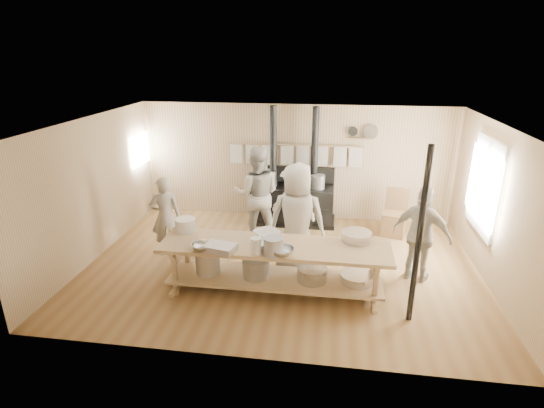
% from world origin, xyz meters
% --- Properties ---
extents(ground, '(7.00, 7.00, 0.00)m').
position_xyz_m(ground, '(0.00, 0.00, 0.00)').
color(ground, brown).
rests_on(ground, ground).
extents(room_shell, '(7.00, 7.00, 7.00)m').
position_xyz_m(room_shell, '(0.00, 0.00, 1.62)').
color(room_shell, tan).
rests_on(room_shell, ground).
extents(window_right, '(0.09, 1.50, 1.65)m').
position_xyz_m(window_right, '(3.47, 0.60, 1.50)').
color(window_right, beige).
rests_on(window_right, ground).
extents(left_opening, '(0.00, 0.90, 0.90)m').
position_xyz_m(left_opening, '(-3.45, 2.00, 1.60)').
color(left_opening, white).
rests_on(left_opening, ground).
extents(stove, '(1.90, 0.75, 2.60)m').
position_xyz_m(stove, '(-0.01, 2.12, 0.52)').
color(stove, black).
rests_on(stove, ground).
extents(towel_rail, '(3.00, 0.04, 0.47)m').
position_xyz_m(towel_rail, '(-0.00, 2.40, 1.55)').
color(towel_rail, '#A4805E').
rests_on(towel_rail, ground).
extents(back_wall_shelf, '(0.63, 0.14, 0.32)m').
position_xyz_m(back_wall_shelf, '(1.46, 2.43, 2.00)').
color(back_wall_shelf, '#A4805E').
rests_on(back_wall_shelf, ground).
extents(prep_table, '(3.60, 0.90, 0.85)m').
position_xyz_m(prep_table, '(-0.01, -0.90, 0.52)').
color(prep_table, '#A4805E').
rests_on(prep_table, ground).
extents(support_post, '(0.08, 0.08, 2.60)m').
position_xyz_m(support_post, '(2.05, -1.35, 1.30)').
color(support_post, black).
rests_on(support_post, ground).
extents(cook_far_left, '(0.65, 0.52, 1.54)m').
position_xyz_m(cook_far_left, '(-2.21, 0.18, 0.77)').
color(cook_far_left, '#A9A496').
rests_on(cook_far_left, ground).
extents(cook_left, '(1.03, 0.84, 1.96)m').
position_xyz_m(cook_left, '(-0.62, 1.07, 0.98)').
color(cook_left, '#A9A496').
rests_on(cook_left, ground).
extents(cook_center, '(0.97, 0.64, 1.97)m').
position_xyz_m(cook_center, '(0.29, -0.15, 0.99)').
color(cook_center, '#A9A496').
rests_on(cook_center, ground).
extents(cook_right, '(1.05, 0.81, 1.66)m').
position_xyz_m(cook_right, '(2.35, -0.15, 0.83)').
color(cook_right, '#A9A496').
rests_on(cook_right, ground).
extents(cook_by_window, '(1.17, 0.99, 1.57)m').
position_xyz_m(cook_by_window, '(0.10, 1.26, 0.79)').
color(cook_by_window, '#A9A496').
rests_on(cook_by_window, ground).
extents(chair, '(0.56, 0.56, 0.99)m').
position_xyz_m(chair, '(2.19, 1.72, 0.29)').
color(chair, '#523B21').
rests_on(chair, ground).
extents(bowl_white_a, '(0.49, 0.49, 0.09)m').
position_xyz_m(bowl_white_a, '(-0.18, -0.97, 0.90)').
color(bowl_white_a, white).
rests_on(bowl_white_a, prep_table).
extents(bowl_steel_a, '(0.44, 0.44, 0.10)m').
position_xyz_m(bowl_steel_a, '(-1.07, -1.23, 0.90)').
color(bowl_steel_a, silver).
rests_on(bowl_steel_a, prep_table).
extents(bowl_white_b, '(0.56, 0.56, 0.10)m').
position_xyz_m(bowl_white_b, '(-0.16, -0.61, 0.90)').
color(bowl_white_b, white).
rests_on(bowl_white_b, prep_table).
extents(bowl_steel_b, '(0.48, 0.48, 0.11)m').
position_xyz_m(bowl_steel_b, '(0.15, -1.23, 0.91)').
color(bowl_steel_b, silver).
rests_on(bowl_steel_b, prep_table).
extents(roasting_pan, '(0.52, 0.40, 0.10)m').
position_xyz_m(roasting_pan, '(-0.79, -1.23, 0.90)').
color(roasting_pan, '#B2B2B7').
rests_on(roasting_pan, prep_table).
extents(mixing_bowl_large, '(0.50, 0.50, 0.15)m').
position_xyz_m(mixing_bowl_large, '(1.27, -0.57, 0.93)').
color(mixing_bowl_large, silver).
rests_on(mixing_bowl_large, prep_table).
extents(bucket_galv, '(0.37, 0.37, 0.27)m').
position_xyz_m(bucket_galv, '(0.03, -1.23, 0.99)').
color(bucket_galv, gray).
rests_on(bucket_galv, prep_table).
extents(deep_bowl_enamel, '(0.36, 0.36, 0.21)m').
position_xyz_m(deep_bowl_enamel, '(-1.55, -0.57, 0.96)').
color(deep_bowl_enamel, white).
rests_on(deep_bowl_enamel, prep_table).
extents(pitcher, '(0.17, 0.17, 0.25)m').
position_xyz_m(pitcher, '(-0.23, -1.23, 0.97)').
color(pitcher, white).
rests_on(pitcher, prep_table).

